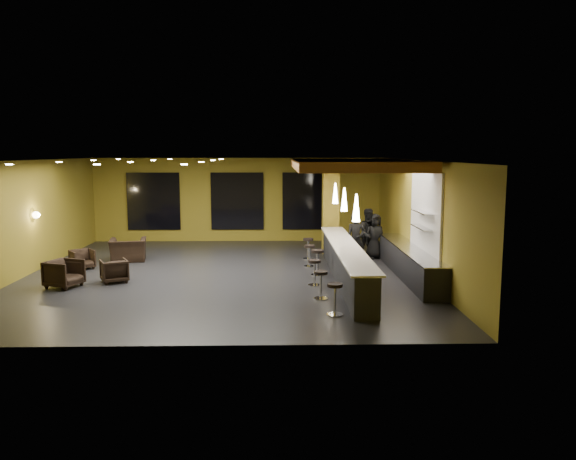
{
  "coord_description": "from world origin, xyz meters",
  "views": [
    {
      "loc": [
        1.61,
        -17.07,
        3.76
      ],
      "look_at": [
        2.0,
        0.5,
        1.3
      ],
      "focal_mm": 35.0,
      "sensor_mm": 36.0,
      "label": 1
    }
  ],
  "objects_px": {
    "pendant_1": "(344,200)",
    "bar_stool_4": "(310,253)",
    "bar_stool_3": "(317,259)",
    "staff_b": "(369,234)",
    "armchair_a": "(64,274)",
    "armchair_d": "(128,250)",
    "pendant_2": "(335,193)",
    "armchair_b": "(114,271)",
    "prep_counter": "(409,263)",
    "pendant_0": "(356,208)",
    "armchair_c": "(82,259)",
    "bar_stool_2": "(315,269)",
    "bar_stool_0": "(335,295)",
    "staff_c": "(375,236)",
    "column": "(331,206)",
    "bar_stool_5": "(308,246)",
    "bar_stool_1": "(321,281)",
    "staff_a": "(356,239)",
    "bar_counter": "(345,264)"
  },
  "relations": [
    {
      "from": "pendant_0",
      "to": "bar_stool_0",
      "type": "xyz_separation_m",
      "value": [
        -0.68,
        -1.5,
        -1.87
      ]
    },
    {
      "from": "prep_counter",
      "to": "pendant_0",
      "type": "relative_size",
      "value": 8.57
    },
    {
      "from": "staff_a",
      "to": "staff_b",
      "type": "distance_m",
      "value": 1.34
    },
    {
      "from": "pendant_1",
      "to": "bar_stool_3",
      "type": "bearing_deg",
      "value": 164.25
    },
    {
      "from": "armchair_b",
      "to": "pendant_2",
      "type": "bearing_deg",
      "value": 178.29
    },
    {
      "from": "bar_counter",
      "to": "staff_c",
      "type": "xyz_separation_m",
      "value": [
        1.46,
        3.45,
        0.3
      ]
    },
    {
      "from": "pendant_1",
      "to": "bar_stool_4",
      "type": "distance_m",
      "value": 2.61
    },
    {
      "from": "bar_stool_2",
      "to": "bar_stool_3",
      "type": "height_order",
      "value": "bar_stool_3"
    },
    {
      "from": "column",
      "to": "staff_b",
      "type": "relative_size",
      "value": 1.97
    },
    {
      "from": "pendant_1",
      "to": "bar_stool_3",
      "type": "height_order",
      "value": "pendant_1"
    },
    {
      "from": "pendant_2",
      "to": "bar_stool_5",
      "type": "relative_size",
      "value": 0.95
    },
    {
      "from": "prep_counter",
      "to": "pendant_1",
      "type": "bearing_deg",
      "value": 180.0
    },
    {
      "from": "bar_stool_1",
      "to": "staff_c",
      "type": "bearing_deg",
      "value": 66.89
    },
    {
      "from": "staff_b",
      "to": "bar_stool_5",
      "type": "relative_size",
      "value": 2.41
    },
    {
      "from": "bar_stool_4",
      "to": "pendant_0",
      "type": "bearing_deg",
      "value": -77.07
    },
    {
      "from": "bar_stool_4",
      "to": "staff_c",
      "type": "bearing_deg",
      "value": 30.47
    },
    {
      "from": "bar_stool_3",
      "to": "staff_b",
      "type": "bearing_deg",
      "value": 53.2
    },
    {
      "from": "staff_b",
      "to": "bar_stool_5",
      "type": "xyz_separation_m",
      "value": [
        -2.16,
        -0.06,
        -0.42
      ]
    },
    {
      "from": "armchair_a",
      "to": "armchair_d",
      "type": "distance_m",
      "value": 3.86
    },
    {
      "from": "bar_counter",
      "to": "armchair_c",
      "type": "height_order",
      "value": "bar_counter"
    },
    {
      "from": "staff_c",
      "to": "bar_stool_5",
      "type": "bearing_deg",
      "value": 164.13
    },
    {
      "from": "prep_counter",
      "to": "armchair_b",
      "type": "height_order",
      "value": "prep_counter"
    },
    {
      "from": "bar_stool_4",
      "to": "bar_stool_5",
      "type": "relative_size",
      "value": 0.98
    },
    {
      "from": "bar_stool_2",
      "to": "prep_counter",
      "type": "bearing_deg",
      "value": 20.46
    },
    {
      "from": "bar_stool_0",
      "to": "bar_stool_4",
      "type": "distance_m",
      "value": 5.55
    },
    {
      "from": "staff_c",
      "to": "bar_stool_1",
      "type": "relative_size",
      "value": 2.17
    },
    {
      "from": "pendant_0",
      "to": "bar_stool_0",
      "type": "distance_m",
      "value": 2.49
    },
    {
      "from": "pendant_0",
      "to": "bar_stool_2",
      "type": "bearing_deg",
      "value": 124.07
    },
    {
      "from": "column",
      "to": "armchair_c",
      "type": "distance_m",
      "value": 8.85
    },
    {
      "from": "pendant_1",
      "to": "staff_b",
      "type": "distance_m",
      "value": 3.51
    },
    {
      "from": "prep_counter",
      "to": "armchair_b",
      "type": "distance_m",
      "value": 8.75
    },
    {
      "from": "pendant_2",
      "to": "bar_stool_2",
      "type": "xyz_separation_m",
      "value": [
        -0.95,
        -3.6,
        -1.88
      ]
    },
    {
      "from": "pendant_0",
      "to": "bar_stool_4",
      "type": "distance_m",
      "value": 4.56
    },
    {
      "from": "armchair_c",
      "to": "bar_stool_5",
      "type": "height_order",
      "value": "bar_stool_5"
    },
    {
      "from": "pendant_2",
      "to": "armchair_d",
      "type": "xyz_separation_m",
      "value": [
        -7.15,
        0.15,
        -1.96
      ]
    },
    {
      "from": "bar_counter",
      "to": "armchair_d",
      "type": "height_order",
      "value": "bar_counter"
    },
    {
      "from": "pendant_0",
      "to": "staff_c",
      "type": "distance_m",
      "value": 5.85
    },
    {
      "from": "column",
      "to": "armchair_d",
      "type": "distance_m",
      "value": 7.42
    },
    {
      "from": "armchair_c",
      "to": "bar_stool_3",
      "type": "relative_size",
      "value": 0.88
    },
    {
      "from": "prep_counter",
      "to": "column",
      "type": "xyz_separation_m",
      "value": [
        -2.0,
        4.1,
        1.32
      ]
    },
    {
      "from": "staff_c",
      "to": "column",
      "type": "bearing_deg",
      "value": 124.04
    },
    {
      "from": "pendant_1",
      "to": "staff_c",
      "type": "bearing_deg",
      "value": 63.62
    },
    {
      "from": "prep_counter",
      "to": "staff_b",
      "type": "relative_size",
      "value": 3.38
    },
    {
      "from": "armchair_b",
      "to": "bar_stool_0",
      "type": "relative_size",
      "value": 0.98
    },
    {
      "from": "staff_c",
      "to": "armchair_b",
      "type": "height_order",
      "value": "staff_c"
    },
    {
      "from": "column",
      "to": "armchair_c",
      "type": "bearing_deg",
      "value": -161.76
    },
    {
      "from": "bar_stool_0",
      "to": "bar_stool_3",
      "type": "relative_size",
      "value": 0.95
    },
    {
      "from": "pendant_2",
      "to": "armchair_b",
      "type": "height_order",
      "value": "pendant_2"
    },
    {
      "from": "column",
      "to": "pendant_0",
      "type": "relative_size",
      "value": 5.0
    },
    {
      "from": "bar_counter",
      "to": "bar_stool_3",
      "type": "distance_m",
      "value": 1.05
    }
  ]
}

